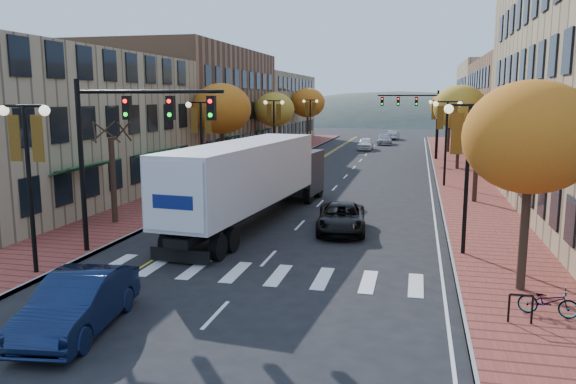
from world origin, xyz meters
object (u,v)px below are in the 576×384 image
Objects in this scene: semi_truck at (255,175)px; black_suv at (341,218)px; bicycle at (548,301)px; navy_sedan at (78,303)px.

semi_truck is 3.52× the size of black_suv.
semi_truck reaches higher than bicycle.
navy_sedan reaches higher than black_suv.
bicycle is at bearing -58.78° from black_suv.
black_suv is at bearing 48.68° from bicycle.
black_suv is 11.80m from bicycle.
bicycle is (11.68, -10.39, -1.86)m from semi_truck.
black_suv is (4.51, -1.02, -1.77)m from semi_truck.
semi_truck is 10.51× the size of bicycle.
black_suv is (5.41, 13.00, -0.13)m from navy_sedan.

